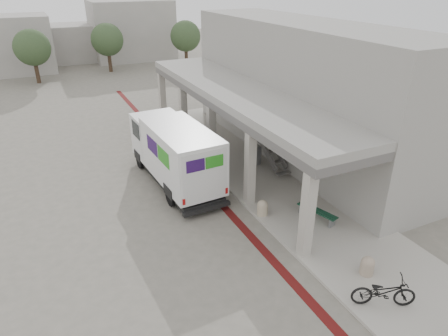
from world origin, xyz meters
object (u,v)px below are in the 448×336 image
bench (317,213)px  utility_cabinet (255,154)px  fedex_truck (174,152)px  bicycle_black (384,292)px

bench → utility_cabinet: utility_cabinet is taller
fedex_truck → bench: (4.01, -5.71, -1.19)m
bench → bicycle_black: (-1.14, -4.64, 0.20)m
fedex_truck → bicycle_black: (2.87, -10.34, -0.99)m
bench → utility_cabinet: bearing=69.4°
utility_cabinet → bicycle_black: bearing=-96.1°
fedex_truck → bicycle_black: size_ratio=3.78×
fedex_truck → bench: fedex_truck is taller
fedex_truck → bicycle_black: bearing=-77.5°
bench → bicycle_black: bearing=-120.5°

